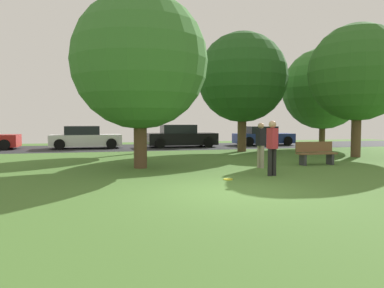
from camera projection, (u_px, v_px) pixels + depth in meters
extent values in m
plane|color=#47702D|center=(230.00, 192.00, 9.12)|extent=(44.00, 44.00, 0.00)
cube|color=#28282B|center=(147.00, 147.00, 24.62)|extent=(44.00, 6.40, 0.01)
cylinder|color=brown|center=(322.00, 130.00, 23.78)|extent=(0.37, 0.37, 2.29)
sphere|color=#38702D|center=(323.00, 89.00, 23.62)|extent=(5.08, 5.08, 5.08)
cylinder|color=brown|center=(356.00, 131.00, 17.88)|extent=(0.45, 0.45, 2.49)
sphere|color=#2D6023|center=(358.00, 72.00, 17.71)|extent=(4.58, 4.58, 4.58)
cylinder|color=brown|center=(139.00, 129.00, 19.89)|extent=(0.33, 0.33, 2.58)
sphere|color=#38702D|center=(138.00, 84.00, 19.75)|extent=(3.25, 3.25, 3.25)
cylinder|color=brown|center=(140.00, 135.00, 13.69)|extent=(0.48, 0.48, 2.44)
sphere|color=#38702D|center=(140.00, 61.00, 13.53)|extent=(4.92, 4.92, 4.92)
cylinder|color=brown|center=(242.00, 128.00, 21.13)|extent=(0.49, 0.49, 2.63)
sphere|color=#23511E|center=(242.00, 77.00, 20.96)|extent=(5.01, 5.01, 5.01)
cylinder|color=gray|center=(262.00, 157.00, 13.71)|extent=(0.14, 0.14, 0.82)
cylinder|color=gray|center=(259.00, 157.00, 13.84)|extent=(0.14, 0.14, 0.82)
cube|color=black|center=(261.00, 137.00, 13.73)|extent=(0.38, 0.32, 0.62)
sphere|color=tan|center=(261.00, 126.00, 13.71)|extent=(0.22, 0.22, 0.22)
cylinder|color=black|center=(270.00, 162.00, 11.75)|extent=(0.14, 0.14, 0.86)
cylinder|color=black|center=(274.00, 162.00, 11.81)|extent=(0.14, 0.14, 0.86)
cube|color=#B72D38|center=(272.00, 138.00, 11.73)|extent=(0.27, 0.35, 0.64)
sphere|color=tan|center=(272.00, 124.00, 11.71)|extent=(0.23, 0.23, 0.23)
cylinder|color=yellow|center=(228.00, 179.00, 11.01)|extent=(0.27, 0.27, 0.03)
cylinder|color=black|center=(11.00, 143.00, 23.72)|extent=(0.64, 0.22, 0.64)
cylinder|color=black|center=(4.00, 145.00, 22.01)|extent=(0.64, 0.22, 0.64)
cube|color=white|center=(86.00, 140.00, 23.61)|extent=(4.34, 1.74, 0.72)
cube|color=black|center=(82.00, 130.00, 23.52)|extent=(2.08, 1.53, 0.54)
cylinder|color=black|center=(111.00, 142.00, 24.83)|extent=(0.64, 0.22, 0.64)
cylinder|color=black|center=(111.00, 144.00, 23.15)|extent=(0.64, 0.22, 0.64)
cylinder|color=black|center=(62.00, 143.00, 24.09)|extent=(0.64, 0.22, 0.64)
cylinder|color=black|center=(59.00, 144.00, 22.41)|extent=(0.64, 0.22, 0.64)
cube|color=black|center=(182.00, 139.00, 24.85)|extent=(4.54, 1.88, 0.77)
cube|color=black|center=(178.00, 129.00, 24.76)|extent=(2.18, 1.65, 0.56)
cylinder|color=black|center=(201.00, 141.00, 26.16)|extent=(0.64, 0.22, 0.64)
cylinder|color=black|center=(209.00, 143.00, 24.34)|extent=(0.64, 0.22, 0.64)
cylinder|color=black|center=(156.00, 142.00, 25.39)|extent=(0.64, 0.22, 0.64)
cylinder|color=black|center=(160.00, 143.00, 23.57)|extent=(0.64, 0.22, 0.64)
cube|color=#233893|center=(263.00, 138.00, 26.79)|extent=(4.16, 1.70, 0.68)
cube|color=black|center=(261.00, 130.00, 26.71)|extent=(2.00, 1.50, 0.51)
cylinder|color=black|center=(277.00, 140.00, 27.98)|extent=(0.64, 0.22, 0.64)
cylinder|color=black|center=(288.00, 141.00, 26.33)|extent=(0.64, 0.22, 0.64)
cylinder|color=black|center=(240.00, 140.00, 27.28)|extent=(0.64, 0.22, 0.64)
cylinder|color=black|center=(249.00, 141.00, 25.63)|extent=(0.64, 0.22, 0.64)
cube|color=brown|center=(317.00, 153.00, 14.71)|extent=(1.60, 0.44, 0.06)
cube|color=brown|center=(314.00, 147.00, 14.89)|extent=(1.60, 0.06, 0.40)
cube|color=#333338|center=(330.00, 159.00, 14.87)|extent=(0.10, 0.40, 0.45)
cube|color=#333338|center=(303.00, 160.00, 14.58)|extent=(0.10, 0.40, 0.45)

